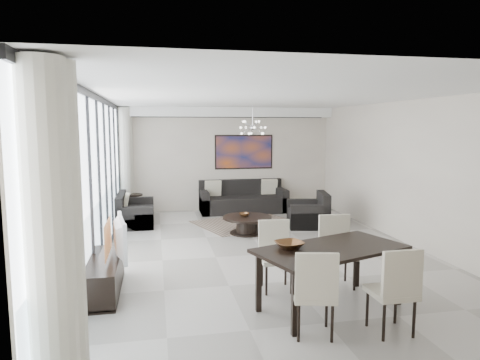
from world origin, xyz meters
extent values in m
cube|color=#A8A39B|center=(0.00, 0.00, 0.01)|extent=(6.00, 9.00, 0.02)
cube|color=white|center=(0.00, 0.00, 2.89)|extent=(6.00, 9.00, 0.02)
cube|color=beige|center=(0.00, 4.49, 1.45)|extent=(6.00, 0.02, 2.90)
cube|color=beige|center=(0.00, -4.49, 1.45)|extent=(6.00, 0.02, 2.90)
cube|color=beige|center=(2.99, 0.00, 1.45)|extent=(0.02, 9.00, 2.90)
cube|color=white|center=(-2.98, 0.00, 1.45)|extent=(0.01, 8.95, 2.85)
cube|color=black|center=(-2.94, 0.00, 2.85)|extent=(0.04, 8.95, 0.10)
cube|color=black|center=(-2.94, 0.00, 0.03)|extent=(0.04, 8.95, 0.06)
cube|color=black|center=(-2.94, -4.00, 1.45)|extent=(0.04, 0.05, 2.88)
cube|color=black|center=(-2.94, -3.00, 1.45)|extent=(0.04, 0.05, 2.88)
cube|color=black|center=(-2.94, -2.00, 1.45)|extent=(0.04, 0.05, 2.88)
cube|color=black|center=(-2.94, -1.00, 1.45)|extent=(0.04, 0.05, 2.88)
cube|color=black|center=(-2.94, 0.00, 1.45)|extent=(0.04, 0.05, 2.88)
cube|color=black|center=(-2.94, 1.00, 1.45)|extent=(0.04, 0.05, 2.88)
cube|color=black|center=(-2.94, 2.00, 1.45)|extent=(0.04, 0.05, 2.88)
cube|color=black|center=(-2.94, 3.00, 1.45)|extent=(0.04, 0.05, 2.88)
cube|color=black|center=(-2.94, 4.00, 1.45)|extent=(0.04, 0.05, 2.88)
cylinder|color=silver|center=(-2.80, -4.15, 1.45)|extent=(0.36, 0.36, 2.85)
cylinder|color=silver|center=(-2.80, 4.15, 1.45)|extent=(0.36, 0.36, 2.85)
cube|color=white|center=(0.00, 4.30, 2.77)|extent=(5.98, 0.40, 0.26)
cube|color=#AA4A17|center=(0.50, 4.47, 1.65)|extent=(1.68, 0.04, 0.98)
cylinder|color=silver|center=(0.30, 2.50, 2.62)|extent=(0.02, 0.02, 0.55)
sphere|color=silver|center=(0.30, 2.50, 2.35)|extent=(0.12, 0.12, 0.12)
cube|color=black|center=(0.16, 2.60, 0.01)|extent=(2.76, 2.44, 0.01)
cylinder|color=black|center=(-0.02, 1.60, 0.36)|extent=(1.09, 1.09, 0.04)
cylinder|color=black|center=(-0.02, 1.60, 0.17)|extent=(0.48, 0.48, 0.34)
cylinder|color=black|center=(-0.02, 1.60, 0.02)|extent=(0.76, 0.76, 0.03)
imported|color=brown|center=(-0.08, 1.67, 0.42)|extent=(0.27, 0.27, 0.07)
cube|color=black|center=(0.39, 4.02, 0.22)|extent=(2.39, 0.98, 0.43)
cube|color=black|center=(0.39, 4.41, 0.65)|extent=(2.39, 0.20, 0.43)
cube|color=black|center=(-0.71, 4.02, 0.32)|extent=(0.20, 0.98, 0.63)
cube|color=black|center=(1.48, 4.02, 0.32)|extent=(0.20, 0.98, 0.63)
cube|color=black|center=(-2.50, 3.05, 0.19)|extent=(0.85, 1.52, 0.38)
cube|color=black|center=(-2.84, 3.05, 0.57)|extent=(0.17, 1.52, 0.38)
cube|color=black|center=(-2.50, 2.38, 0.28)|extent=(0.85, 0.17, 0.55)
cube|color=black|center=(-2.50, 3.72, 0.28)|extent=(0.85, 0.17, 0.55)
cube|color=black|center=(1.55, 2.01, 0.20)|extent=(1.10, 1.13, 0.41)
cube|color=black|center=(1.91, 1.93, 0.61)|extent=(0.38, 0.98, 0.41)
cube|color=black|center=(1.63, 2.39, 0.29)|extent=(0.93, 0.37, 0.59)
cube|color=black|center=(1.47, 1.63, 0.29)|extent=(0.93, 0.37, 0.59)
cylinder|color=black|center=(-2.57, 4.02, 0.57)|extent=(0.43, 0.43, 0.04)
cylinder|color=black|center=(-2.57, 4.02, 0.28)|extent=(0.06, 0.06, 0.54)
cylinder|color=black|center=(-2.57, 4.02, 0.02)|extent=(0.30, 0.30, 0.03)
cube|color=black|center=(-2.76, -1.33, 0.24)|extent=(0.44, 1.56, 0.49)
imported|color=gray|center=(-2.60, -1.26, 0.78)|extent=(0.28, 1.02, 0.58)
cube|color=black|center=(0.21, -2.46, 0.79)|extent=(2.17, 1.56, 0.04)
cube|color=black|center=(-0.49, -3.10, 0.39)|extent=(0.07, 0.07, 0.77)
cube|color=black|center=(-0.74, -2.38, 0.39)|extent=(0.07, 0.07, 0.77)
cube|color=black|center=(1.15, -2.54, 0.39)|extent=(0.07, 0.07, 0.77)
cube|color=black|center=(0.91, -1.82, 0.39)|extent=(0.07, 0.07, 0.77)
cube|color=beige|center=(-0.27, -3.10, 0.47)|extent=(0.56, 0.56, 0.06)
cube|color=beige|center=(-0.31, -3.30, 0.74)|extent=(0.47, 0.16, 0.57)
cylinder|color=black|center=(-0.41, -2.88, 0.22)|extent=(0.04, 0.04, 0.44)
cylinder|color=black|center=(-0.13, -3.33, 0.22)|extent=(0.04, 0.04, 0.44)
cube|color=beige|center=(0.63, -3.23, 0.48)|extent=(0.48, 0.48, 0.06)
cube|color=beige|center=(0.63, -3.44, 0.75)|extent=(0.48, 0.06, 0.58)
cylinder|color=black|center=(0.44, -3.04, 0.22)|extent=(0.04, 0.04, 0.45)
cylinder|color=black|center=(0.81, -3.41, 0.22)|extent=(0.04, 0.04, 0.45)
cube|color=beige|center=(-0.31, -1.73, 0.46)|extent=(0.49, 0.49, 0.06)
cube|color=beige|center=(-0.29, -1.53, 0.72)|extent=(0.46, 0.08, 0.56)
cylinder|color=black|center=(-0.14, -1.92, 0.22)|extent=(0.04, 0.04, 0.43)
cylinder|color=black|center=(-0.48, -1.54, 0.22)|extent=(0.04, 0.04, 0.43)
cube|color=beige|center=(0.63, -1.77, 0.48)|extent=(0.52, 0.52, 0.06)
cube|color=beige|center=(0.65, -1.56, 0.75)|extent=(0.48, 0.09, 0.59)
cylinder|color=black|center=(0.80, -1.97, 0.22)|extent=(0.04, 0.04, 0.45)
cylinder|color=black|center=(0.46, -1.56, 0.22)|extent=(0.04, 0.04, 0.45)
imported|color=brown|center=(-0.33, -2.38, 0.86)|extent=(0.43, 0.43, 0.09)
camera|label=1|loc=(-2.00, -7.52, 2.37)|focal=32.00mm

